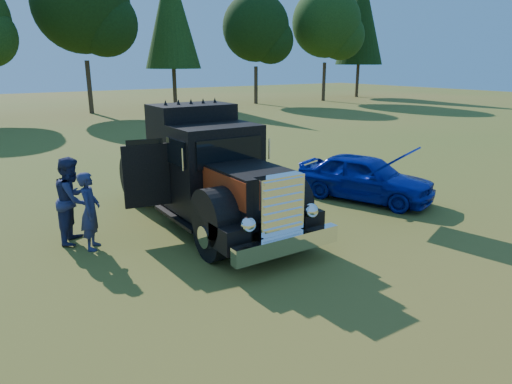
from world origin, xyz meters
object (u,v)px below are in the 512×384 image
object	(u,v)px
diamond_t_truck	(208,175)
hotrod_coupe	(365,177)
spectator_near	(90,211)
spectator_far	(73,200)

from	to	relation	value
diamond_t_truck	hotrod_coupe	world-z (taller)	diamond_t_truck
diamond_t_truck	spectator_near	size ratio (longest dim) A/B	4.07
spectator_near	hotrod_coupe	bearing A→B (deg)	-68.89
spectator_far	diamond_t_truck	bearing A→B (deg)	-72.33
hotrod_coupe	spectator_near	distance (m)	7.92
spectator_far	hotrod_coupe	bearing A→B (deg)	-70.49
spectator_far	spectator_near	bearing A→B (deg)	-133.89
hotrod_coupe	diamond_t_truck	bearing A→B (deg)	171.80
hotrod_coupe	spectator_far	xyz separation A→B (m)	(-8.10, 1.34, 0.30)
diamond_t_truck	spectator_far	bearing A→B (deg)	168.75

